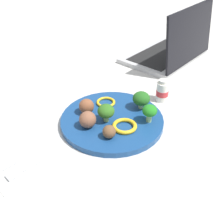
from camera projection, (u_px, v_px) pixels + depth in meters
ground_plane at (112, 123)px, 0.79m from camera, size 4.00×4.00×0.00m
plate at (112, 120)px, 0.78m from camera, size 0.28×0.28×0.02m
broccoli_floret_back_left at (105, 111)px, 0.75m from camera, size 0.05×0.05×0.05m
broccoli_floret_front_left at (141, 99)px, 0.80m from camera, size 0.05×0.05×0.05m
broccoli_floret_mid_left at (150, 111)px, 0.75m from camera, size 0.04×0.04×0.05m
meatball_near_rim at (109, 132)px, 0.70m from camera, size 0.03×0.03×0.03m
meatball_center at (87, 106)px, 0.79m from camera, size 0.04×0.04×0.04m
meatball_far_rim at (88, 120)px, 0.73m from camera, size 0.04×0.04×0.04m
pepper_ring_near_rim at (125, 126)px, 0.74m from camera, size 0.09×0.09×0.01m
pepper_ring_center at (106, 102)px, 0.83m from camera, size 0.08×0.08×0.01m
napkin at (28, 162)px, 0.66m from camera, size 0.18×0.14×0.01m
fork at (28, 166)px, 0.64m from camera, size 0.12×0.03×0.01m
knife at (21, 157)px, 0.66m from camera, size 0.15×0.03×0.01m
yogurt_bottle at (163, 91)px, 0.86m from camera, size 0.04×0.04×0.07m
laptop at (171, 50)px, 1.10m from camera, size 0.36×0.28×0.22m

